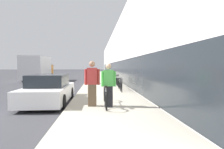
# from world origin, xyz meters

# --- Properties ---
(sidewalk_slab) EXTENTS (3.60, 70.00, 0.13)m
(sidewalk_slab) POSITION_xyz_m (5.39, 21.00, 0.07)
(sidewalk_slab) COLOR #B2AA99
(sidewalk_slab) RESTS_ON ground
(storefront_facade) EXTENTS (10.01, 70.00, 7.00)m
(storefront_facade) POSITION_xyz_m (12.23, 29.00, 3.49)
(storefront_facade) COLOR silver
(storefront_facade) RESTS_ON ground
(tandem_bicycle) EXTENTS (0.52, 2.59, 0.87)m
(tandem_bicycle) POSITION_xyz_m (5.14, 2.16, 0.51)
(tandem_bicycle) COLOR black
(tandem_bicycle) RESTS_ON sidewalk_slab
(person_rider) EXTENTS (0.59, 0.23, 1.73)m
(person_rider) POSITION_xyz_m (5.26, 1.83, 1.00)
(person_rider) COLOR black
(person_rider) RESTS_ON sidewalk_slab
(person_bystander) EXTENTS (0.62, 0.24, 1.83)m
(person_bystander) POSITION_xyz_m (4.61, 2.07, 1.05)
(person_bystander) COLOR brown
(person_bystander) RESTS_ON sidewalk_slab
(bike_rack_hoop) EXTENTS (0.05, 0.60, 0.84)m
(bike_rack_hoop) POSITION_xyz_m (6.33, 6.37, 0.65)
(bike_rack_hoop) COLOR black
(bike_rack_hoop) RESTS_ON sidewalk_slab
(cruiser_bike_nearest) EXTENTS (0.52, 1.69, 0.83)m
(cruiser_bike_nearest) POSITION_xyz_m (6.37, 7.60, 0.49)
(cruiser_bike_nearest) COLOR black
(cruiser_bike_nearest) RESTS_ON sidewalk_slab
(cruiser_bike_middle) EXTENTS (0.52, 1.84, 0.96)m
(cruiser_bike_middle) POSITION_xyz_m (6.44, 9.82, 0.54)
(cruiser_bike_middle) COLOR black
(cruiser_bike_middle) RESTS_ON sidewalk_slab
(cruiser_bike_farthest) EXTENTS (0.52, 1.78, 0.84)m
(cruiser_bike_farthest) POSITION_xyz_m (6.52, 12.34, 0.49)
(cruiser_bike_farthest) COLOR black
(cruiser_bike_farthest) RESTS_ON sidewalk_slab
(parked_sedan_curbside) EXTENTS (1.93, 4.47, 1.36)m
(parked_sedan_curbside) POSITION_xyz_m (2.53, 3.58, 0.63)
(parked_sedan_curbside) COLOR white
(parked_sedan_curbside) RESTS_ON ground
(moving_truck) EXTENTS (2.45, 6.73, 2.90)m
(moving_truck) POSITION_xyz_m (-2.36, 18.64, 1.47)
(moving_truck) COLOR orange
(moving_truck) RESTS_ON ground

